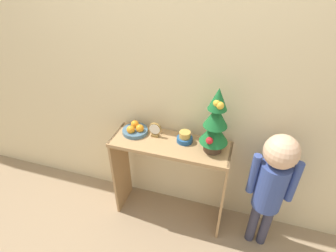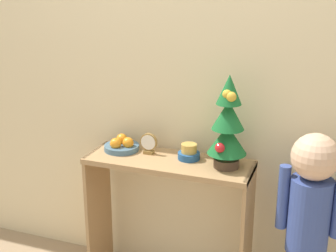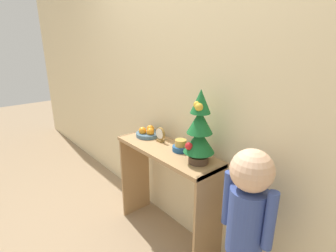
% 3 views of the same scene
% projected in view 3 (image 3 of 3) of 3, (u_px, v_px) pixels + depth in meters
% --- Properties ---
extents(ground_plane, '(12.00, 12.00, 0.00)m').
position_uv_depth(ground_plane, '(152.00, 243.00, 2.17)').
color(ground_plane, '#997F60').
extents(back_wall, '(7.00, 0.05, 2.50)m').
position_uv_depth(back_wall, '(187.00, 88.00, 1.99)').
color(back_wall, beige).
rests_on(back_wall, ground_plane).
extents(console_table, '(0.94, 0.32, 0.81)m').
position_uv_depth(console_table, '(167.00, 173.00, 2.08)').
color(console_table, tan).
rests_on(console_table, ground_plane).
extents(mini_tree, '(0.21, 0.21, 0.50)m').
position_uv_depth(mini_tree, '(200.00, 129.00, 1.70)').
color(mini_tree, '#4C3828').
rests_on(mini_tree, console_table).
extents(fruit_bowl, '(0.20, 0.20, 0.08)m').
position_uv_depth(fruit_bowl, '(148.00, 133.00, 2.25)').
color(fruit_bowl, '#476B84').
rests_on(fruit_bowl, console_table).
extents(singing_bowl, '(0.12, 0.12, 0.09)m').
position_uv_depth(singing_bowl, '(181.00, 146.00, 1.95)').
color(singing_bowl, '#235189').
rests_on(singing_bowl, console_table).
extents(desk_clock, '(0.10, 0.04, 0.12)m').
position_uv_depth(desk_clock, '(160.00, 135.00, 2.12)').
color(desk_clock, olive).
rests_on(desk_clock, console_table).
extents(child_figure, '(0.32, 0.23, 1.07)m').
position_uv_depth(child_figure, '(247.00, 212.00, 1.44)').
color(child_figure, '#38384C').
rests_on(child_figure, ground_plane).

